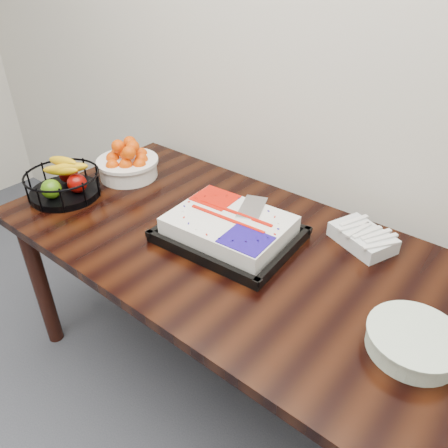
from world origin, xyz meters
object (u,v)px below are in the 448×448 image
Objects in this scene: table at (233,261)px; plate_stack at (414,341)px; tangerine_bowl at (127,161)px; fruit_basket at (63,182)px; cake_tray at (229,229)px.

plate_stack is at bearing -7.08° from table.
plate_stack reaches higher than table.
tangerine_bowl is 0.30m from fruit_basket.
fruit_basket is at bearing -165.46° from cake_tray.
cake_tray is at bearing 172.41° from plate_stack.
tangerine_bowl reaches higher than plate_stack.
table is 0.80m from fruit_basket.
cake_tray is at bearing -8.32° from tangerine_bowl.
tangerine_bowl is (-0.69, 0.11, 0.16)m from table.
table is 0.13m from cake_tray.
plate_stack is (0.67, -0.08, 0.12)m from table.
plate_stack is (0.70, -0.09, -0.01)m from cake_tray.
plate_stack is (1.36, -0.19, -0.05)m from tangerine_bowl.
tangerine_bowl is at bearing 76.42° from fruit_basket.
tangerine_bowl reaches higher than fruit_basket.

